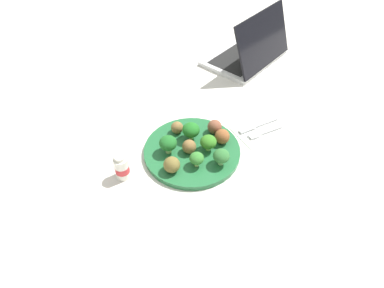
% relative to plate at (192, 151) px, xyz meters
% --- Properties ---
extents(ground_plane, '(4.00, 4.00, 0.00)m').
position_rel_plate_xyz_m(ground_plane, '(0.00, 0.00, -0.01)').
color(ground_plane, silver).
extents(plate, '(0.28, 0.28, 0.02)m').
position_rel_plate_xyz_m(plate, '(0.00, 0.00, 0.00)').
color(plate, '#236638').
rests_on(plate, ground_plane).
extents(broccoli_floret_back_left, '(0.05, 0.05, 0.05)m').
position_rel_plate_xyz_m(broccoli_floret_back_left, '(0.07, -0.02, 0.04)').
color(broccoli_floret_back_left, '#A7C67B').
rests_on(broccoli_floret_back_left, plate).
extents(broccoli_floret_front_left, '(0.05, 0.05, 0.05)m').
position_rel_plate_xyz_m(broccoli_floret_front_left, '(-0.04, 0.02, 0.04)').
color(broccoli_floret_front_left, '#8FC867').
rests_on(broccoli_floret_front_left, plate).
extents(broccoli_floret_center, '(0.04, 0.04, 0.04)m').
position_rel_plate_xyz_m(broccoli_floret_center, '(0.02, 0.06, 0.03)').
color(broccoli_floret_center, '#ACCE6F').
rests_on(broccoli_floret_center, plate).
extents(broccoli_floret_mid_left, '(0.05, 0.05, 0.06)m').
position_rel_plate_xyz_m(broccoli_floret_mid_left, '(-0.02, -0.04, 0.04)').
color(broccoli_floret_mid_left, '#99BA69').
rests_on(broccoli_floret_mid_left, plate).
extents(broccoli_floret_back_right, '(0.05, 0.05, 0.05)m').
position_rel_plate_xyz_m(broccoli_floret_back_right, '(-0.05, 0.09, 0.04)').
color(broccoli_floret_back_right, '#8ED07B').
rests_on(broccoli_floret_back_right, plate).
extents(meatball_back_right, '(0.05, 0.05, 0.05)m').
position_rel_plate_xyz_m(meatball_back_right, '(0.08, 0.05, 0.03)').
color(meatball_back_right, brown).
rests_on(meatball_back_right, plate).
extents(meatball_front_right, '(0.04, 0.04, 0.04)m').
position_rel_plate_xyz_m(meatball_front_right, '(0.01, -0.08, 0.03)').
color(meatball_front_right, brown).
rests_on(meatball_front_right, plate).
extents(meatball_near_rim, '(0.04, 0.04, 0.04)m').
position_rel_plate_xyz_m(meatball_near_rim, '(-0.09, -0.04, 0.03)').
color(meatball_near_rim, brown).
rests_on(meatball_near_rim, plate).
extents(meatball_far_rim, '(0.04, 0.04, 0.04)m').
position_rel_plate_xyz_m(meatball_far_rim, '(0.01, 0.01, 0.03)').
color(meatball_far_rim, brown).
rests_on(meatball_far_rim, plate).
extents(meatball_front_left, '(0.04, 0.04, 0.04)m').
position_rel_plate_xyz_m(meatball_front_left, '(-0.09, 0.01, 0.03)').
color(meatball_front_left, brown).
rests_on(meatball_front_left, plate).
extents(napkin, '(0.18, 0.13, 0.01)m').
position_rel_plate_xyz_m(napkin, '(-0.24, 0.00, -0.01)').
color(napkin, white).
rests_on(napkin, ground_plane).
extents(fork, '(0.12, 0.02, 0.01)m').
position_rel_plate_xyz_m(fork, '(-0.24, 0.02, -0.00)').
color(fork, silver).
rests_on(fork, napkin).
extents(knife, '(0.15, 0.02, 0.01)m').
position_rel_plate_xyz_m(knife, '(-0.23, -0.01, -0.00)').
color(knife, silver).
rests_on(knife, napkin).
extents(yogurt_bottle, '(0.04, 0.04, 0.08)m').
position_rel_plate_xyz_m(yogurt_bottle, '(0.21, -0.00, 0.03)').
color(yogurt_bottle, white).
rests_on(yogurt_bottle, ground_plane).
extents(laptop, '(0.38, 0.33, 0.21)m').
position_rel_plate_xyz_m(laptop, '(-0.43, -0.37, 0.03)').
color(laptop, silver).
rests_on(laptop, ground_plane).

